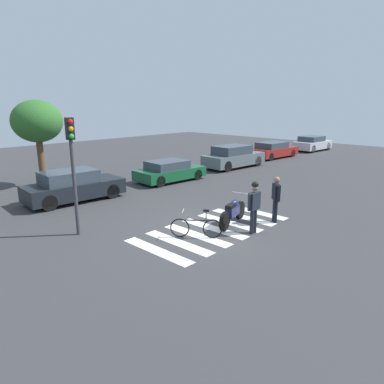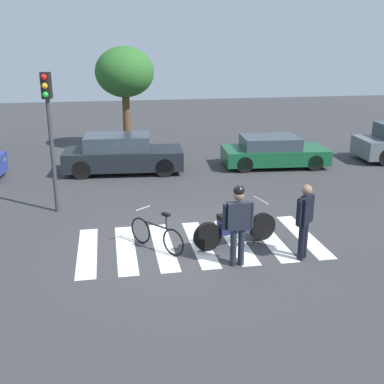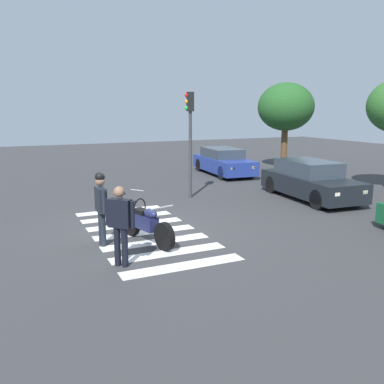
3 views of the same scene
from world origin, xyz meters
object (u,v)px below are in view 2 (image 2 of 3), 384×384
officer_by_motorcycle (238,219)px  car_black_suv (122,155)px  car_green_compact (273,152)px  traffic_light_pole (49,120)px  leaning_bicycle (157,235)px  police_motorcycle (236,226)px  officer_on_foot (305,217)px

officer_by_motorcycle → car_black_suv: 8.60m
car_green_compact → traffic_light_pole: traffic_light_pole is taller
leaning_bicycle → officer_by_motorcycle: bearing=-35.0°
leaning_bicycle → car_black_suv: car_black_suv is taller
leaning_bicycle → car_black_suv: (-0.52, 7.16, 0.32)m
police_motorcycle → leaning_bicycle: size_ratio=1.56×
officer_by_motorcycle → traffic_light_pole: (-4.22, 4.28, 1.59)m
police_motorcycle → car_green_compact: (3.47, 7.11, 0.11)m
police_motorcycle → leaning_bicycle: 1.90m
officer_on_foot → car_black_suv: 9.05m
leaning_bicycle → officer_by_motorcycle: size_ratio=0.75×
officer_on_foot → police_motorcycle: bearing=142.2°
car_black_suv → car_green_compact: size_ratio=1.09×
leaning_bicycle → officer_on_foot: bearing=-18.8°
officer_on_foot → car_green_compact: (2.17, 8.11, -0.43)m
leaning_bicycle → officer_on_foot: 3.44m
officer_on_foot → traffic_light_pole: (-5.76, 4.22, 1.65)m
leaning_bicycle → car_black_suv: bearing=94.1°
police_motorcycle → officer_on_foot: bearing=-37.8°
police_motorcycle → car_black_suv: 7.64m
officer_by_motorcycle → leaning_bicycle: bearing=145.0°
car_green_compact → car_black_suv: bearing=178.7°
police_motorcycle → car_black_suv: bearing=108.4°
police_motorcycle → officer_on_foot: 1.73m
leaning_bicycle → car_black_suv: 7.19m
car_green_compact → officer_by_motorcycle: bearing=-114.5°
officer_by_motorcycle → car_green_compact: officer_by_motorcycle is taller
officer_on_foot → car_black_suv: bearing=114.2°
car_green_compact → leaning_bicycle: bearing=-127.4°
leaning_bicycle → officer_by_motorcycle: 2.13m
car_green_compact → traffic_light_pole: 9.08m
police_motorcycle → car_black_suv: (-2.42, 7.24, 0.21)m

